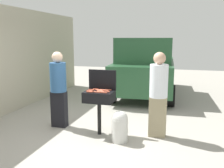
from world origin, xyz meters
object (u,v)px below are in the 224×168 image
at_px(hot_dog_11, 100,90).
at_px(hot_dog_15, 106,90).
at_px(hot_dog_3, 96,89).
at_px(hot_dog_5, 108,90).
at_px(hot_dog_4, 104,93).
at_px(hot_dog_8, 101,92).
at_px(person_right, 158,92).
at_px(person_left, 58,87).
at_px(hot_dog_13, 97,92).
at_px(hot_dog_1, 98,90).
at_px(hot_dog_12, 90,91).
at_px(hot_dog_14, 101,91).
at_px(parked_minivan, 146,66).
at_px(hot_dog_0, 100,91).
at_px(propane_tank, 120,126).
at_px(hot_dog_9, 107,92).
at_px(bbq_grill, 99,98).
at_px(hot_dog_7, 91,90).
at_px(hot_dog_10, 92,91).
at_px(hot_dog_6, 90,92).
at_px(hot_dog_2, 103,90).

bearing_deg(hot_dog_11, hot_dog_15, 12.93).
xyz_separation_m(hot_dog_3, hot_dog_5, (0.27, 0.01, 0.00)).
bearing_deg(hot_dog_4, hot_dog_8, 146.10).
height_order(hot_dog_8, person_right, person_right).
bearing_deg(person_left, hot_dog_13, -19.23).
relative_size(hot_dog_1, person_right, 0.07).
xyz_separation_m(hot_dog_8, hot_dog_13, (-0.05, -0.06, 0.00)).
bearing_deg(hot_dog_5, hot_dog_12, -149.70).
xyz_separation_m(hot_dog_8, hot_dog_11, (-0.06, 0.12, 0.00)).
bearing_deg(hot_dog_14, hot_dog_4, -45.43).
xyz_separation_m(hot_dog_8, parked_minivan, (0.30, 4.19, 0.08)).
bearing_deg(person_right, hot_dog_11, 0.39).
bearing_deg(hot_dog_0, parked_minivan, 85.33).
bearing_deg(propane_tank, hot_dog_1, 150.08).
height_order(hot_dog_4, hot_dog_9, same).
distance_m(hot_dog_15, person_right, 1.07).
relative_size(hot_dog_4, hot_dog_11, 1.00).
distance_m(bbq_grill, hot_dog_13, 0.21).
height_order(hot_dog_13, hot_dog_15, same).
distance_m(hot_dog_9, hot_dog_12, 0.36).
height_order(propane_tank, person_right, person_right).
height_order(hot_dog_11, parked_minivan, parked_minivan).
relative_size(hot_dog_0, hot_dog_7, 1.00).
height_order(bbq_grill, hot_dog_1, hot_dog_1).
height_order(hot_dog_9, hot_dog_11, same).
height_order(hot_dog_11, propane_tank, hot_dog_11).
height_order(bbq_grill, hot_dog_14, hot_dog_14).
bearing_deg(hot_dog_5, hot_dog_11, -145.78).
distance_m(hot_dog_9, hot_dog_11, 0.19).
distance_m(hot_dog_1, person_left, 1.00).
height_order(bbq_grill, parked_minivan, parked_minivan).
bearing_deg(hot_dog_8, hot_dog_0, 122.87).
bearing_deg(propane_tank, parked_minivan, 91.99).
distance_m(hot_dog_10, hot_dog_14, 0.19).
xyz_separation_m(hot_dog_5, hot_dog_13, (-0.15, -0.28, 0.00)).
height_order(hot_dog_0, hot_dog_12, same).
distance_m(hot_dog_6, hot_dog_10, 0.06).
distance_m(hot_dog_7, person_right, 1.39).
xyz_separation_m(hot_dog_0, hot_dog_12, (-0.21, -0.05, 0.00)).
bearing_deg(hot_dog_8, hot_dog_13, -133.33).
distance_m(hot_dog_12, person_right, 1.40).
relative_size(hot_dog_2, hot_dog_10, 1.00).
distance_m(bbq_grill, person_left, 1.06).
bearing_deg(bbq_grill, hot_dog_12, -161.96).
bearing_deg(hot_dog_3, hot_dog_4, -45.24).
height_order(hot_dog_2, propane_tank, hot_dog_2).
bearing_deg(hot_dog_0, bbq_grill, 143.71).
distance_m(bbq_grill, hot_dog_2, 0.19).
bearing_deg(hot_dog_9, hot_dog_7, 166.58).
distance_m(hot_dog_1, hot_dog_3, 0.10).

